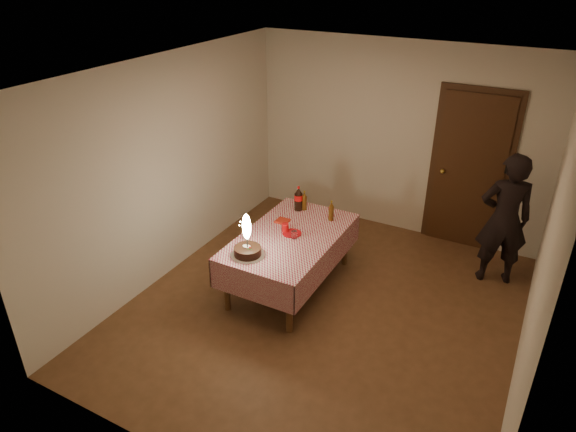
{
  "coord_description": "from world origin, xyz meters",
  "views": [
    {
      "loc": [
        1.84,
        -4.23,
        3.56
      ],
      "look_at": [
        -0.54,
        0.19,
        0.95
      ],
      "focal_mm": 32.0,
      "sensor_mm": 36.0,
      "label": 1
    }
  ],
  "objects_px": {
    "red_cup": "(285,228)",
    "clear_cup": "(294,235)",
    "amber_bottle_right": "(331,211)",
    "birthday_cake": "(247,246)",
    "photographer": "(504,219)",
    "dining_table": "(290,242)",
    "cola_bottle": "(298,199)",
    "red_plate": "(292,233)",
    "amber_bottle_left": "(304,201)"
  },
  "relations": [
    {
      "from": "dining_table",
      "to": "clear_cup",
      "type": "relative_size",
      "value": 19.11
    },
    {
      "from": "clear_cup",
      "to": "amber_bottle_right",
      "type": "bearing_deg",
      "value": 73.05
    },
    {
      "from": "clear_cup",
      "to": "cola_bottle",
      "type": "xyz_separation_m",
      "value": [
        -0.29,
        0.65,
        0.11
      ]
    },
    {
      "from": "photographer",
      "to": "amber_bottle_left",
      "type": "bearing_deg",
      "value": -164.3
    },
    {
      "from": "cola_bottle",
      "to": "amber_bottle_right",
      "type": "relative_size",
      "value": 1.25
    },
    {
      "from": "amber_bottle_left",
      "to": "photographer",
      "type": "height_order",
      "value": "photographer"
    },
    {
      "from": "red_cup",
      "to": "clear_cup",
      "type": "distance_m",
      "value": 0.19
    },
    {
      "from": "red_cup",
      "to": "amber_bottle_right",
      "type": "bearing_deg",
      "value": 55.72
    },
    {
      "from": "cola_bottle",
      "to": "amber_bottle_left",
      "type": "distance_m",
      "value": 0.08
    },
    {
      "from": "birthday_cake",
      "to": "amber_bottle_left",
      "type": "height_order",
      "value": "birthday_cake"
    },
    {
      "from": "dining_table",
      "to": "red_plate",
      "type": "distance_m",
      "value": 0.11
    },
    {
      "from": "birthday_cake",
      "to": "red_plate",
      "type": "height_order",
      "value": "birthday_cake"
    },
    {
      "from": "red_cup",
      "to": "amber_bottle_left",
      "type": "xyz_separation_m",
      "value": [
        -0.06,
        0.6,
        0.07
      ]
    },
    {
      "from": "birthday_cake",
      "to": "photographer",
      "type": "xyz_separation_m",
      "value": [
        2.3,
        1.87,
        0.02
      ]
    },
    {
      "from": "dining_table",
      "to": "photographer",
      "type": "distance_m",
      "value": 2.47
    },
    {
      "from": "red_plate",
      "to": "amber_bottle_right",
      "type": "xyz_separation_m",
      "value": [
        0.25,
        0.52,
        0.11
      ]
    },
    {
      "from": "dining_table",
      "to": "amber_bottle_right",
      "type": "relative_size",
      "value": 6.75
    },
    {
      "from": "birthday_cake",
      "to": "amber_bottle_left",
      "type": "distance_m",
      "value": 1.24
    },
    {
      "from": "amber_bottle_left",
      "to": "birthday_cake",
      "type": "bearing_deg",
      "value": -92.21
    },
    {
      "from": "amber_bottle_left",
      "to": "clear_cup",
      "type": "bearing_deg",
      "value": -72.11
    },
    {
      "from": "amber_bottle_right",
      "to": "photographer",
      "type": "relative_size",
      "value": 0.16
    },
    {
      "from": "dining_table",
      "to": "red_cup",
      "type": "height_order",
      "value": "red_cup"
    },
    {
      "from": "red_plate",
      "to": "red_cup",
      "type": "xyz_separation_m",
      "value": [
        -0.09,
        0.01,
        0.05
      ]
    },
    {
      "from": "birthday_cake",
      "to": "cola_bottle",
      "type": "relative_size",
      "value": 1.54
    },
    {
      "from": "birthday_cake",
      "to": "photographer",
      "type": "relative_size",
      "value": 0.3
    },
    {
      "from": "red_plate",
      "to": "amber_bottle_left",
      "type": "relative_size",
      "value": 0.86
    },
    {
      "from": "red_plate",
      "to": "amber_bottle_right",
      "type": "relative_size",
      "value": 0.86
    },
    {
      "from": "dining_table",
      "to": "photographer",
      "type": "bearing_deg",
      "value": 31.46
    },
    {
      "from": "photographer",
      "to": "red_cup",
      "type": "bearing_deg",
      "value": -150.62
    },
    {
      "from": "dining_table",
      "to": "red_plate",
      "type": "xyz_separation_m",
      "value": [
        0.0,
        0.04,
        0.1
      ]
    },
    {
      "from": "cola_bottle",
      "to": "photographer",
      "type": "height_order",
      "value": "photographer"
    },
    {
      "from": "cola_bottle",
      "to": "red_plate",
      "type": "bearing_deg",
      "value": -69.56
    },
    {
      "from": "clear_cup",
      "to": "amber_bottle_left",
      "type": "distance_m",
      "value": 0.73
    },
    {
      "from": "dining_table",
      "to": "photographer",
      "type": "xyz_separation_m",
      "value": [
        2.1,
        1.29,
        0.22
      ]
    },
    {
      "from": "red_cup",
      "to": "cola_bottle",
      "type": "height_order",
      "value": "cola_bottle"
    },
    {
      "from": "clear_cup",
      "to": "amber_bottle_right",
      "type": "relative_size",
      "value": 0.35
    },
    {
      "from": "red_plate",
      "to": "photographer",
      "type": "bearing_deg",
      "value": 30.59
    },
    {
      "from": "birthday_cake",
      "to": "red_cup",
      "type": "height_order",
      "value": "birthday_cake"
    },
    {
      "from": "dining_table",
      "to": "amber_bottle_right",
      "type": "height_order",
      "value": "amber_bottle_right"
    },
    {
      "from": "amber_bottle_right",
      "to": "dining_table",
      "type": "bearing_deg",
      "value": -114.6
    },
    {
      "from": "red_cup",
      "to": "amber_bottle_right",
      "type": "xyz_separation_m",
      "value": [
        0.35,
        0.51,
        0.07
      ]
    },
    {
      "from": "cola_bottle",
      "to": "photographer",
      "type": "relative_size",
      "value": 0.2
    },
    {
      "from": "amber_bottle_left",
      "to": "photographer",
      "type": "xyz_separation_m",
      "value": [
        2.25,
        0.63,
        0.01
      ]
    },
    {
      "from": "cola_bottle",
      "to": "photographer",
      "type": "bearing_deg",
      "value": 16.19
    },
    {
      "from": "photographer",
      "to": "dining_table",
      "type": "bearing_deg",
      "value": -148.54
    },
    {
      "from": "dining_table",
      "to": "photographer",
      "type": "relative_size",
      "value": 1.06
    },
    {
      "from": "red_plate",
      "to": "cola_bottle",
      "type": "bearing_deg",
      "value": 110.44
    },
    {
      "from": "red_plate",
      "to": "amber_bottle_right",
      "type": "height_order",
      "value": "amber_bottle_right"
    },
    {
      "from": "cola_bottle",
      "to": "amber_bottle_right",
      "type": "height_order",
      "value": "cola_bottle"
    },
    {
      "from": "red_cup",
      "to": "clear_cup",
      "type": "xyz_separation_m",
      "value": [
        0.16,
        -0.09,
        -0.01
      ]
    }
  ]
}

